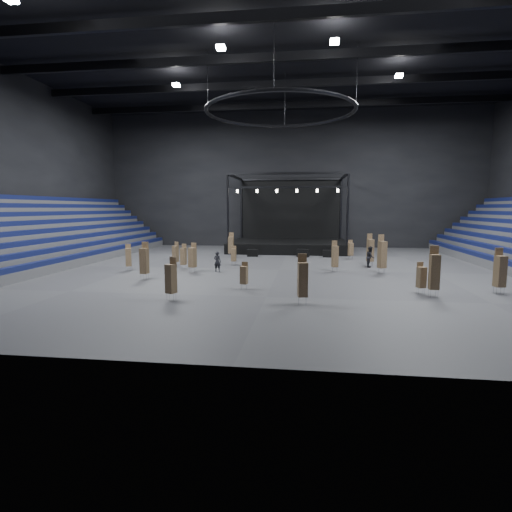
# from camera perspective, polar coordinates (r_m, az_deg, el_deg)

# --- Properties ---
(floor) EXTENTS (50.00, 50.00, 0.00)m
(floor) POSITION_cam_1_polar(r_m,az_deg,el_deg) (33.94, 3.32, -1.99)
(floor) COLOR #414143
(floor) RESTS_ON ground
(ceiling) EXTENTS (50.00, 42.00, 0.20)m
(ceiling) POSITION_cam_1_polar(r_m,az_deg,el_deg) (35.89, 3.54, 27.71)
(ceiling) COLOR black
(ceiling) RESTS_ON wall_back
(wall_back) EXTENTS (50.00, 0.20, 18.00)m
(wall_back) POSITION_cam_1_polar(r_m,az_deg,el_deg) (54.63, 5.02, 10.80)
(wall_back) COLOR black
(wall_back) RESTS_ON ground
(wall_front) EXTENTS (50.00, 0.20, 18.00)m
(wall_front) POSITION_cam_1_polar(r_m,az_deg,el_deg) (13.23, -3.62, 23.48)
(wall_front) COLOR black
(wall_front) RESTS_ON ground
(wall_left) EXTENTS (0.20, 42.00, 18.00)m
(wall_left) POSITION_cam_1_polar(r_m,az_deg,el_deg) (43.41, -32.36, 10.81)
(wall_left) COLOR black
(wall_left) RESTS_ON ground
(bleachers_left) EXTENTS (7.20, 40.00, 6.40)m
(bleachers_left) POSITION_cam_1_polar(r_m,az_deg,el_deg) (42.11, -29.57, 1.22)
(bleachers_left) COLOR #525255
(bleachers_left) RESTS_ON floor
(stage) EXTENTS (14.00, 10.00, 9.20)m
(stage) POSITION_cam_1_polar(r_m,az_deg,el_deg) (49.89, 4.69, 2.50)
(stage) COLOR black
(stage) RESTS_ON floor
(truss_ring) EXTENTS (12.30, 12.30, 5.15)m
(truss_ring) POSITION_cam_1_polar(r_m,az_deg,el_deg) (34.43, 3.48, 19.92)
(truss_ring) COLOR black
(truss_ring) RESTS_ON ceiling
(roof_girders) EXTENTS (49.00, 30.35, 0.70)m
(roof_girders) POSITION_cam_1_polar(r_m,az_deg,el_deg) (35.62, 3.53, 26.51)
(roof_girders) COLOR black
(roof_girders) RESTS_ON ceiling
(floodlights) EXTENTS (28.60, 16.60, 0.25)m
(floodlights) POSITION_cam_1_polar(r_m,az_deg,el_deg) (31.67, 2.96, 27.92)
(floodlights) COLOR white
(floodlights) RESTS_ON roof_girders
(flight_case_left) EXTENTS (1.19, 0.65, 0.77)m
(flight_case_left) POSITION_cam_1_polar(r_m,az_deg,el_deg) (43.19, -0.49, 0.44)
(flight_case_left) COLOR black
(flight_case_left) RESTS_ON floor
(flight_case_mid) EXTENTS (1.37, 0.91, 0.84)m
(flight_case_mid) POSITION_cam_1_polar(r_m,az_deg,el_deg) (43.14, 6.72, 0.43)
(flight_case_mid) COLOR black
(flight_case_mid) RESTS_ON floor
(flight_case_right) EXTENTS (1.15, 0.59, 0.76)m
(flight_case_right) POSITION_cam_1_polar(r_m,az_deg,el_deg) (43.27, 10.29, 0.33)
(flight_case_right) COLOR black
(flight_case_right) RESTS_ON floor
(chair_stack_0) EXTENTS (0.66, 0.66, 2.42)m
(chair_stack_0) POSITION_cam_1_polar(r_m,az_deg,el_deg) (32.81, -9.06, -0.13)
(chair_stack_0) COLOR silver
(chair_stack_0) RESTS_ON floor
(chair_stack_1) EXTENTS (0.58, 0.58, 2.18)m
(chair_stack_1) POSITION_cam_1_polar(r_m,az_deg,el_deg) (36.81, -11.43, 0.36)
(chair_stack_1) COLOR silver
(chair_stack_1) RESTS_ON floor
(chair_stack_2) EXTENTS (0.64, 0.64, 2.82)m
(chair_stack_2) POSITION_cam_1_polar(r_m,az_deg,el_deg) (28.40, 31.49, -1.78)
(chair_stack_2) COLOR silver
(chair_stack_2) RESTS_ON floor
(chair_stack_3) EXTENTS (0.58, 0.58, 1.95)m
(chair_stack_3) POSITION_cam_1_polar(r_m,az_deg,el_deg) (26.41, 22.55, -2.76)
(chair_stack_3) COLOR silver
(chair_stack_3) RESTS_ON floor
(chair_stack_4) EXTENTS (0.56, 0.56, 2.00)m
(chair_stack_4) POSITION_cam_1_polar(r_m,az_deg,el_deg) (41.89, 13.37, 1.00)
(chair_stack_4) COLOR silver
(chair_stack_4) RESTS_ON floor
(chair_stack_5) EXTENTS (0.44, 0.44, 1.77)m
(chair_stack_5) POSITION_cam_1_polar(r_m,az_deg,el_deg) (36.70, -3.21, 0.19)
(chair_stack_5) COLOR silver
(chair_stack_5) RESTS_ON floor
(chair_stack_6) EXTENTS (0.72, 0.72, 3.13)m
(chair_stack_6) POSITION_cam_1_polar(r_m,az_deg,el_deg) (33.34, 17.57, 0.28)
(chair_stack_6) COLOR silver
(chair_stack_6) RESTS_ON floor
(chair_stack_7) EXTENTS (0.64, 0.64, 2.94)m
(chair_stack_7) POSITION_cam_1_polar(r_m,az_deg,el_deg) (37.38, 16.01, 0.86)
(chair_stack_7) COLOR silver
(chair_stack_7) RESTS_ON floor
(chair_stack_8) EXTENTS (0.57, 0.57, 2.56)m
(chair_stack_8) POSITION_cam_1_polar(r_m,az_deg,el_deg) (33.44, 11.22, 0.01)
(chair_stack_8) COLOR silver
(chair_stack_8) RESTS_ON floor
(chair_stack_9) EXTENTS (0.55, 0.55, 2.64)m
(chair_stack_9) POSITION_cam_1_polar(r_m,az_deg,el_deg) (42.42, -3.59, 1.64)
(chair_stack_9) COLOR silver
(chair_stack_9) RESTS_ON floor
(chair_stack_10) EXTENTS (0.50, 0.50, 1.78)m
(chair_stack_10) POSITION_cam_1_polar(r_m,az_deg,el_deg) (25.71, -1.73, -2.67)
(chair_stack_10) COLOR silver
(chair_stack_10) RESTS_ON floor
(chair_stack_11) EXTENTS (0.53, 0.53, 3.02)m
(chair_stack_11) POSITION_cam_1_polar(r_m,az_deg,el_deg) (25.75, 24.12, -1.97)
(chair_stack_11) COLOR silver
(chair_stack_11) RESTS_ON floor
(chair_stack_12) EXTENTS (0.65, 0.65, 2.47)m
(chair_stack_12) POSITION_cam_1_polar(r_m,az_deg,el_deg) (23.13, -12.04, -3.08)
(chair_stack_12) COLOR silver
(chair_stack_12) RESTS_ON floor
(chair_stack_13) EXTENTS (0.59, 0.59, 2.76)m
(chair_stack_13) POSITION_cam_1_polar(r_m,az_deg,el_deg) (21.80, 6.68, -3.24)
(chair_stack_13) COLOR silver
(chair_stack_13) RESTS_ON floor
(chair_stack_14) EXTENTS (0.56, 0.56, 2.77)m
(chair_stack_14) POSITION_cam_1_polar(r_m,az_deg,el_deg) (30.26, -15.67, -0.59)
(chair_stack_14) COLOR silver
(chair_stack_14) RESTS_ON floor
(chair_stack_15) EXTENTS (0.50, 0.50, 2.16)m
(chair_stack_15) POSITION_cam_1_polar(r_m,az_deg,el_deg) (34.90, -10.32, 0.01)
(chair_stack_15) COLOR silver
(chair_stack_15) RESTS_ON floor
(chair_stack_16) EXTENTS (0.62, 0.62, 2.25)m
(chair_stack_16) POSITION_cam_1_polar(r_m,az_deg,el_deg) (34.94, -17.76, -0.10)
(chair_stack_16) COLOR silver
(chair_stack_16) RESTS_ON floor
(man_center) EXTENTS (0.66, 0.49, 1.67)m
(man_center) POSITION_cam_1_polar(r_m,az_deg,el_deg) (33.02, -5.54, -0.80)
(man_center) COLOR black
(man_center) RESTS_ON floor
(crew_member) EXTENTS (0.88, 1.03, 1.87)m
(crew_member) POSITION_cam_1_polar(r_m,az_deg,el_deg) (36.63, 16.02, -0.12)
(crew_member) COLOR black
(crew_member) RESTS_ON floor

